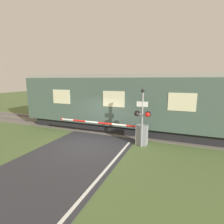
# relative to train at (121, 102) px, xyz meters

# --- Properties ---
(ground_plane) EXTENTS (80.00, 80.00, 0.00)m
(ground_plane) POSITION_rel_train_xyz_m (-0.66, -3.32, -2.00)
(ground_plane) COLOR #4C6033
(track_bed) EXTENTS (36.00, 3.20, 0.13)m
(track_bed) POSITION_rel_train_xyz_m (-0.66, 0.00, -1.97)
(track_bed) COLOR #666056
(track_bed) RESTS_ON ground_plane
(train) EXTENTS (14.32, 2.90, 3.90)m
(train) POSITION_rel_train_xyz_m (0.00, 0.00, 0.00)
(train) COLOR black
(train) RESTS_ON ground_plane
(crossing_barrier) EXTENTS (5.70, 0.44, 1.11)m
(crossing_barrier) POSITION_rel_train_xyz_m (1.54, -2.33, -1.36)
(crossing_barrier) COLOR gray
(crossing_barrier) RESTS_ON ground_plane
(signal_post) EXTENTS (0.87, 0.26, 3.08)m
(signal_post) POSITION_rel_train_xyz_m (2.07, -2.67, -0.24)
(signal_post) COLOR gray
(signal_post) RESTS_ON ground_plane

